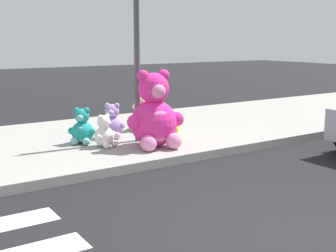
# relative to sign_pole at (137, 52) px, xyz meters

# --- Properties ---
(ground_plane) EXTENTS (60.00, 60.00, 0.00)m
(ground_plane) POSITION_rel_sign_pole_xyz_m (-1.00, -4.40, -1.85)
(ground_plane) COLOR black
(sidewalk) EXTENTS (28.00, 4.40, 0.15)m
(sidewalk) POSITION_rel_sign_pole_xyz_m (-1.00, 0.80, -1.77)
(sidewalk) COLOR #9E9B93
(sidewalk) RESTS_ON ground_plane
(sign_pole) EXTENTS (0.56, 0.11, 3.20)m
(sign_pole) POSITION_rel_sign_pole_xyz_m (0.00, 0.00, 0.00)
(sign_pole) COLOR #4C4C51
(sign_pole) RESTS_ON sidewalk
(plush_pink_large) EXTENTS (1.07, 0.98, 1.40)m
(plush_pink_large) POSITION_rel_sign_pole_xyz_m (0.01, -0.59, -1.14)
(plush_pink_large) COLOR #F22D93
(plush_pink_large) RESTS_ON sidewalk
(plush_white) EXTENTS (0.45, 0.43, 0.60)m
(plush_white) POSITION_rel_sign_pole_xyz_m (-0.75, -0.10, -1.46)
(plush_white) COLOR white
(plush_white) RESTS_ON sidewalk
(plush_lavender) EXTENTS (0.49, 0.50, 0.70)m
(plush_lavender) POSITION_rel_sign_pole_xyz_m (-0.28, 0.55, -1.42)
(plush_lavender) COLOR #B28CD8
(plush_lavender) RESTS_ON sidewalk
(plush_tan) EXTENTS (0.50, 0.52, 0.70)m
(plush_tan) POSITION_rel_sign_pole_xyz_m (0.56, 0.89, -1.42)
(plush_tan) COLOR tan
(plush_tan) RESTS_ON sidewalk
(plush_yellow) EXTENTS (0.37, 0.35, 0.49)m
(plush_yellow) POSITION_rel_sign_pole_xyz_m (0.79, 0.03, -1.50)
(plush_yellow) COLOR yellow
(plush_yellow) RESTS_ON sidewalk
(plush_teal) EXTENTS (0.48, 0.49, 0.68)m
(plush_teal) POSITION_rel_sign_pole_xyz_m (-0.99, 0.38, -1.42)
(plush_teal) COLOR teal
(plush_teal) RESTS_ON sidewalk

